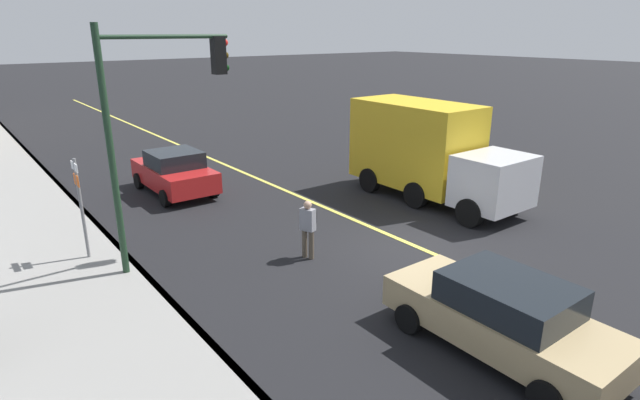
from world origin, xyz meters
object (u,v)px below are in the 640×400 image
truck_yellow (428,151)px  traffic_light_mast (156,109)px  street_sign_post (81,203)px  car_red (174,172)px  pedestrian_with_backpack (308,225)px  car_tan (502,315)px

truck_yellow → traffic_light_mast: traffic_light_mast is taller
traffic_light_mast → street_sign_post: (1.47, 1.64, -2.37)m
car_red → pedestrian_with_backpack: bearing=-175.8°
traffic_light_mast → street_sign_post: size_ratio=2.13×
car_red → pedestrian_with_backpack: 7.66m
truck_yellow → car_tan: bearing=140.1°
pedestrian_with_backpack → street_sign_post: (3.24, 4.73, 0.72)m
truck_yellow → traffic_light_mast: bearing=88.8°
street_sign_post → car_tan: bearing=-149.9°
traffic_light_mast → truck_yellow: bearing=-91.2°
car_red → truck_yellow: truck_yellow is taller
car_tan → car_red: (13.20, 0.94, 0.02)m
pedestrian_with_backpack → traffic_light_mast: bearing=60.2°
car_tan → street_sign_post: bearing=30.1°
truck_yellow → street_sign_post: 11.21m
pedestrian_with_backpack → car_red: bearing=4.2°
truck_yellow → pedestrian_with_backpack: 6.60m
truck_yellow → street_sign_post: size_ratio=2.36×
truck_yellow → traffic_light_mast: 9.71m
car_red → street_sign_post: street_sign_post is taller
car_tan → truck_yellow: truck_yellow is taller
truck_yellow → car_red: bearing=48.8°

